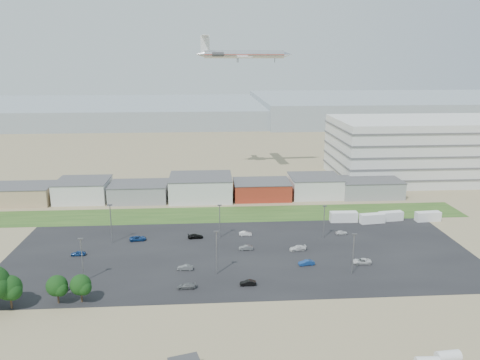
{
  "coord_description": "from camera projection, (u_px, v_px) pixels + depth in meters",
  "views": [
    {
      "loc": [
        -3.01,
        -92.34,
        48.97
      ],
      "look_at": [
        4.85,
        22.0,
        19.27
      ],
      "focal_mm": 35.0,
      "sensor_mm": 36.0,
      "label": 1
    }
  ],
  "objects": [
    {
      "name": "storage_tank_ne",
      "position": [
        448.0,
        356.0,
        77.45
      ],
      "size": [
        4.13,
        2.31,
        2.39
      ],
      "primitive_type": null,
      "rotation": [
        0.0,
        0.0,
        0.08
      ],
      "color": "silver",
      "rests_on": "ground"
    },
    {
      "name": "parked_car_9",
      "position": [
        138.0,
        238.0,
        129.93
      ],
      "size": [
        4.79,
        2.66,
        1.27
      ],
      "primitive_type": "imported",
      "rotation": [
        0.0,
        0.0,
        1.7
      ],
      "color": "navy",
      "rests_on": "ground"
    },
    {
      "name": "box_trailer_c",
      "position": [
        391.0,
        216.0,
        146.03
      ],
      "size": [
        7.78,
        3.31,
        2.83
      ],
      "primitive_type": null,
      "rotation": [
        0.0,
        0.0,
        0.13
      ],
      "color": "silver",
      "rests_on": "ground"
    },
    {
      "name": "tree_near",
      "position": [
        81.0,
        287.0,
        96.35
      ],
      "size": [
        4.6,
        4.6,
        6.89
      ],
      "primitive_type": null,
      "color": "black",
      "rests_on": "ground"
    },
    {
      "name": "hills_backdrop",
      "position": [
        257.0,
        112.0,
        407.4
      ],
      "size": [
        700.0,
        200.0,
        9.0
      ],
      "primitive_type": null,
      "color": "gray",
      "rests_on": "ground"
    },
    {
      "name": "parking_garage",
      "position": [
        430.0,
        149.0,
        196.25
      ],
      "size": [
        80.0,
        40.0,
        25.0
      ],
      "primitive_type": "cube",
      "color": "silver",
      "rests_on": "ground"
    },
    {
      "name": "airliner",
      "position": [
        244.0,
        54.0,
        195.58
      ],
      "size": [
        42.57,
        30.3,
        12.12
      ],
      "primitive_type": null,
      "rotation": [
        0.0,
        0.0,
        0.06
      ],
      "color": "silver"
    },
    {
      "name": "parking_lot",
      "position": [
        241.0,
        254.0,
        121.31
      ],
      "size": [
        120.0,
        50.0,
        0.01
      ],
      "primitive_type": "cube",
      "color": "black",
      "rests_on": "ground"
    },
    {
      "name": "box_trailer_b",
      "position": [
        372.0,
        218.0,
        143.84
      ],
      "size": [
        7.92,
        3.35,
        2.88
      ],
      "primitive_type": null,
      "rotation": [
        0.0,
        0.0,
        0.13
      ],
      "color": "silver",
      "rests_on": "ground"
    },
    {
      "name": "lightpole_back_l",
      "position": [
        111.0,
        224.0,
        127.25
      ],
      "size": [
        1.29,
        0.54,
        10.98
      ],
      "primitive_type": null,
      "color": "slate",
      "rests_on": "ground"
    },
    {
      "name": "ground",
      "position": [
        225.0,
        291.0,
        101.66
      ],
      "size": [
        700.0,
        700.0,
        0.0
      ],
      "primitive_type": "plane",
      "color": "#827352",
      "rests_on": "ground"
    },
    {
      "name": "lightpole_back_r",
      "position": [
        324.0,
        222.0,
        130.79
      ],
      "size": [
        1.12,
        0.47,
        9.55
      ],
      "primitive_type": null,
      "color": "slate",
      "rests_on": "ground"
    },
    {
      "name": "parked_car_10",
      "position": [
        59.0,
        288.0,
        101.83
      ],
      "size": [
        4.47,
        2.0,
        1.27
      ],
      "primitive_type": "imported",
      "rotation": [
        0.0,
        0.0,
        1.62
      ],
      "color": "#595B5E",
      "rests_on": "ground"
    },
    {
      "name": "parked_car_1",
      "position": [
        306.0,
        263.0,
        114.42
      ],
      "size": [
        4.1,
        1.9,
        1.3
      ],
      "primitive_type": "imported",
      "rotation": [
        0.0,
        0.0,
        -1.43
      ],
      "color": "navy",
      "rests_on": "ground"
    },
    {
      "name": "tree_right",
      "position": [
        57.0,
        288.0,
        95.83
      ],
      "size": [
        4.64,
        4.64,
        6.97
      ],
      "primitive_type": null,
      "color": "black",
      "rests_on": "ground"
    },
    {
      "name": "parked_car_6",
      "position": [
        195.0,
        236.0,
        131.59
      ],
      "size": [
        4.43,
        2.11,
        1.25
      ],
      "primitive_type": "imported",
      "rotation": [
        0.0,
        0.0,
        1.66
      ],
      "color": "black",
      "rests_on": "ground"
    },
    {
      "name": "parked_car_8",
      "position": [
        341.0,
        232.0,
        134.61
      ],
      "size": [
        3.43,
        1.6,
        1.14
      ],
      "primitive_type": "imported",
      "rotation": [
        0.0,
        0.0,
        1.65
      ],
      "color": "silver",
      "rests_on": "ground"
    },
    {
      "name": "parked_car_0",
      "position": [
        362.0,
        261.0,
        115.28
      ],
      "size": [
        4.79,
        2.49,
        1.29
      ],
      "primitive_type": "imported",
      "rotation": [
        0.0,
        0.0,
        -1.65
      ],
      "color": "silver",
      "rests_on": "ground"
    },
    {
      "name": "lightpole_front_l",
      "position": [
        82.0,
        260.0,
        105.07
      ],
      "size": [
        1.22,
        0.51,
        10.36
      ],
      "primitive_type": null,
      "color": "slate",
      "rests_on": "ground"
    },
    {
      "name": "parked_car_4",
      "position": [
        185.0,
        267.0,
        111.87
      ],
      "size": [
        3.83,
        1.58,
        1.23
      ],
      "primitive_type": "imported",
      "rotation": [
        0.0,
        0.0,
        -1.64
      ],
      "color": "#595B5E",
      "rests_on": "ground"
    },
    {
      "name": "box_trailer_d",
      "position": [
        428.0,
        216.0,
        145.62
      ],
      "size": [
        7.92,
        2.96,
        2.92
      ],
      "primitive_type": null,
      "rotation": [
        0.0,
        0.0,
        0.07
      ],
      "color": "silver",
      "rests_on": "ground"
    },
    {
      "name": "parked_car_11",
      "position": [
        245.0,
        233.0,
        133.71
      ],
      "size": [
        3.68,
        1.51,
        1.19
      ],
      "primitive_type": "imported",
      "rotation": [
        0.0,
        0.0,
        1.5
      ],
      "color": "silver",
      "rests_on": "ground"
    },
    {
      "name": "box_trailer_a",
      "position": [
        344.0,
        217.0,
        144.94
      ],
      "size": [
        8.4,
        2.76,
        3.13
      ],
      "primitive_type": null,
      "rotation": [
        0.0,
        0.0,
        -0.02
      ],
      "color": "silver",
      "rests_on": "ground"
    },
    {
      "name": "grass_strip",
      "position": [
        219.0,
        214.0,
        151.88
      ],
      "size": [
        160.0,
        16.0,
        0.02
      ],
      "primitive_type": "cube",
      "color": "#274B1C",
      "rests_on": "ground"
    },
    {
      "name": "parked_car_5",
      "position": [
        78.0,
        253.0,
        120.03
      ],
      "size": [
        3.67,
        1.52,
        1.24
      ],
      "primitive_type": "imported",
      "rotation": [
        0.0,
        0.0,
        -1.56
      ],
      "color": "navy",
      "rests_on": "ground"
    },
    {
      "name": "lightpole_front_m",
      "position": [
        217.0,
        253.0,
        108.69
      ],
      "size": [
        1.25,
        0.52,
        10.65
      ],
      "primitive_type": null,
      "color": "slate",
      "rests_on": "ground"
    },
    {
      "name": "lightpole_back_m",
      "position": [
        220.0,
        221.0,
        131.26
      ],
      "size": [
        1.13,
        0.47,
        9.63
      ],
      "primitive_type": null,
      "color": "slate",
      "rests_on": "ground"
    },
    {
      "name": "parked_car_12",
      "position": [
        298.0,
        248.0,
        123.27
      ],
      "size": [
        4.58,
        2.16,
        1.29
      ],
      "primitive_type": "imported",
      "rotation": [
        0.0,
        0.0,
        -1.49
      ],
      "color": "silver",
      "rests_on": "ground"
    },
    {
      "name": "parked_car_13",
      "position": [
        248.0,
        283.0,
        104.2
      ],
      "size": [
        3.68,
        1.32,
        1.21
      ],
      "primitive_type": "imported",
      "rotation": [
        0.0,
        0.0,
        -1.56
      ],
      "color": "black",
      "rests_on": "ground"
    },
    {
      "name": "building_row",
      "position": [
        170.0,
        188.0,
        168.1
      ],
      "size": [
        170.0,
        20.0,
        8.0
      ],
      "primitive_type": null,
      "color": "silver",
      "rests_on": "ground"
    },
    {
      "name": "tree_mid",
      "position": [
        10.0,
        290.0,
        93.76
      ],
      "size": [
        5.35,
        5.35,
        8.03
      ],
      "primitive_type": null,
      "color": "black",
      "rests_on": "ground"
    },
    {
      "name": "parked_car_7",
      "position": [
        246.0,
        248.0,
        123.62
      ],
      "size": [
        3.77,
        1.36,
        1.23
      ],
      "primitive_type": "imported",
      "rotation": [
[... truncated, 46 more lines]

